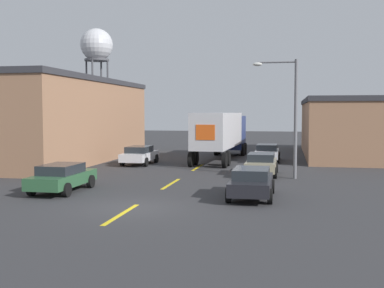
{
  "coord_description": "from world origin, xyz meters",
  "views": [
    {
      "loc": [
        6.26,
        -18.64,
        3.94
      ],
      "look_at": [
        0.61,
        9.57,
        2.02
      ],
      "focal_mm": 45.0,
      "sensor_mm": 36.0,
      "label": 1
    }
  ],
  "objects_px": {
    "semi_truck": "(222,131)",
    "parked_car_right_mid": "(261,163)",
    "parked_car_left_far": "(140,155)",
    "fire_hydrant": "(45,178)",
    "parked_car_right_far": "(267,152)",
    "water_tower": "(97,47)",
    "parked_car_right_near": "(252,182)",
    "parked_car_left_near": "(62,177)",
    "street_lamp": "(290,109)"
  },
  "relations": [
    {
      "from": "semi_truck",
      "to": "parked_car_right_mid",
      "type": "relative_size",
      "value": 2.89
    },
    {
      "from": "parked_car_left_far",
      "to": "fire_hydrant",
      "type": "xyz_separation_m",
      "value": [
        -1.51,
        -11.6,
        -0.26
      ]
    },
    {
      "from": "parked_car_right_far",
      "to": "water_tower",
      "type": "relative_size",
      "value": 0.27
    },
    {
      "from": "semi_truck",
      "to": "parked_car_right_far",
      "type": "relative_size",
      "value": 2.89
    },
    {
      "from": "semi_truck",
      "to": "fire_hydrant",
      "type": "height_order",
      "value": "semi_truck"
    },
    {
      "from": "parked_car_right_near",
      "to": "parked_car_right_far",
      "type": "bearing_deg",
      "value": 90.0
    },
    {
      "from": "semi_truck",
      "to": "water_tower",
      "type": "distance_m",
      "value": 40.32
    },
    {
      "from": "parked_car_right_far",
      "to": "parked_car_left_near",
      "type": "relative_size",
      "value": 1.0
    },
    {
      "from": "parked_car_left_near",
      "to": "street_lamp",
      "type": "relative_size",
      "value": 0.64
    },
    {
      "from": "parked_car_left_far",
      "to": "fire_hydrant",
      "type": "relative_size",
      "value": 4.63
    },
    {
      "from": "parked_car_left_near",
      "to": "parked_car_left_far",
      "type": "relative_size",
      "value": 1.0
    },
    {
      "from": "semi_truck",
      "to": "street_lamp",
      "type": "distance_m",
      "value": 11.72
    },
    {
      "from": "street_lamp",
      "to": "parked_car_right_far",
      "type": "bearing_deg",
      "value": 99.91
    },
    {
      "from": "parked_car_left_near",
      "to": "parked_car_right_near",
      "type": "bearing_deg",
      "value": 0.75
    },
    {
      "from": "parked_car_right_near",
      "to": "water_tower",
      "type": "height_order",
      "value": "water_tower"
    },
    {
      "from": "parked_car_right_near",
      "to": "street_lamp",
      "type": "xyz_separation_m",
      "value": [
        1.7,
        6.88,
        3.39
      ]
    },
    {
      "from": "parked_car_right_near",
      "to": "street_lamp",
      "type": "height_order",
      "value": "street_lamp"
    },
    {
      "from": "street_lamp",
      "to": "fire_hydrant",
      "type": "height_order",
      "value": "street_lamp"
    },
    {
      "from": "water_tower",
      "to": "street_lamp",
      "type": "distance_m",
      "value": 51.04
    },
    {
      "from": "parked_car_right_mid",
      "to": "street_lamp",
      "type": "xyz_separation_m",
      "value": [
        1.7,
        -1.2,
        3.39
      ]
    },
    {
      "from": "semi_truck",
      "to": "parked_car_right_near",
      "type": "distance_m",
      "value": 17.6
    },
    {
      "from": "parked_car_right_mid",
      "to": "fire_hydrant",
      "type": "height_order",
      "value": "parked_car_right_mid"
    },
    {
      "from": "fire_hydrant",
      "to": "parked_car_left_near",
      "type": "bearing_deg",
      "value": -34.48
    },
    {
      "from": "street_lamp",
      "to": "semi_truck",
      "type": "bearing_deg",
      "value": 117.87
    },
    {
      "from": "parked_car_right_near",
      "to": "parked_car_left_near",
      "type": "distance_m",
      "value": 9.3
    },
    {
      "from": "parked_car_right_near",
      "to": "water_tower",
      "type": "relative_size",
      "value": 0.27
    },
    {
      "from": "parked_car_right_far",
      "to": "parked_car_left_far",
      "type": "xyz_separation_m",
      "value": [
        -9.3,
        -4.07,
        0.0
      ]
    },
    {
      "from": "parked_car_right_near",
      "to": "parked_car_right_far",
      "type": "xyz_separation_m",
      "value": [
        0.0,
        16.59,
        0.0
      ]
    },
    {
      "from": "semi_truck",
      "to": "parked_car_right_far",
      "type": "xyz_separation_m",
      "value": [
        3.72,
        -0.53,
        -1.61
      ]
    },
    {
      "from": "parked_car_left_near",
      "to": "fire_hydrant",
      "type": "relative_size",
      "value": 4.63
    },
    {
      "from": "parked_car_right_far",
      "to": "water_tower",
      "type": "distance_m",
      "value": 43.44
    },
    {
      "from": "parked_car_right_near",
      "to": "water_tower",
      "type": "xyz_separation_m",
      "value": [
        -27.19,
        47.83,
        13.1
      ]
    },
    {
      "from": "parked_car_right_near",
      "to": "parked_car_right_far",
      "type": "relative_size",
      "value": 1.0
    },
    {
      "from": "semi_truck",
      "to": "parked_car_right_far",
      "type": "bearing_deg",
      "value": -5.82
    },
    {
      "from": "parked_car_right_near",
      "to": "parked_car_right_far",
      "type": "distance_m",
      "value": 16.59
    },
    {
      "from": "parked_car_left_far",
      "to": "street_lamp",
      "type": "xyz_separation_m",
      "value": [
        10.99,
        -5.64,
        3.39
      ]
    },
    {
      "from": "semi_truck",
      "to": "street_lamp",
      "type": "relative_size",
      "value": 1.85
    },
    {
      "from": "parked_car_right_far",
      "to": "parked_car_right_near",
      "type": "bearing_deg",
      "value": -90.0
    },
    {
      "from": "parked_car_right_mid",
      "to": "water_tower",
      "type": "relative_size",
      "value": 0.27
    },
    {
      "from": "parked_car_right_far",
      "to": "parked_car_left_near",
      "type": "xyz_separation_m",
      "value": [
        -9.3,
        -16.71,
        0.0
      ]
    },
    {
      "from": "semi_truck",
      "to": "parked_car_right_mid",
      "type": "distance_m",
      "value": 9.91
    },
    {
      "from": "parked_car_left_near",
      "to": "street_lamp",
      "type": "distance_m",
      "value": 13.47
    },
    {
      "from": "parked_car_right_mid",
      "to": "fire_hydrant",
      "type": "relative_size",
      "value": 4.63
    },
    {
      "from": "semi_truck",
      "to": "street_lamp",
      "type": "bearing_deg",
      "value": -59.79
    },
    {
      "from": "parked_car_right_far",
      "to": "parked_car_right_mid",
      "type": "bearing_deg",
      "value": -90.0
    },
    {
      "from": "parked_car_right_far",
      "to": "street_lamp",
      "type": "distance_m",
      "value": 10.43
    },
    {
      "from": "water_tower",
      "to": "parked_car_right_near",
      "type": "bearing_deg",
      "value": -60.38
    },
    {
      "from": "parked_car_right_far",
      "to": "water_tower",
      "type": "xyz_separation_m",
      "value": [
        -27.19,
        31.24,
        13.1
      ]
    },
    {
      "from": "fire_hydrant",
      "to": "semi_truck",
      "type": "bearing_deg",
      "value": 66.38
    },
    {
      "from": "semi_truck",
      "to": "parked_car_right_mid",
      "type": "height_order",
      "value": "semi_truck"
    }
  ]
}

